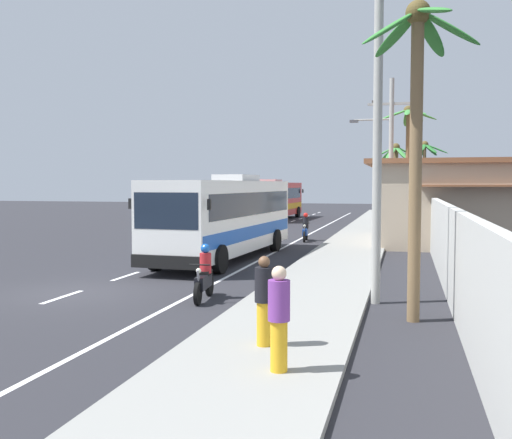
% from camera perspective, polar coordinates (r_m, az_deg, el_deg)
% --- Properties ---
extents(ground_plane, '(160.00, 160.00, 0.00)m').
position_cam_1_polar(ground_plane, '(18.12, -17.13, -6.82)').
color(ground_plane, '#28282D').
extents(sidewalk_kerb, '(3.20, 90.00, 0.14)m').
position_cam_1_polar(sidewalk_kerb, '(25.50, 8.52, -3.58)').
color(sidewalk_kerb, gray).
rests_on(sidewalk_kerb, ground).
extents(lane_markings, '(3.59, 71.56, 0.01)m').
position_cam_1_polar(lane_markings, '(31.12, 0.85, -2.39)').
color(lane_markings, white).
rests_on(lane_markings, ground).
extents(boundary_wall, '(0.24, 60.00, 2.56)m').
position_cam_1_polar(boundary_wall, '(29.27, 16.77, -0.41)').
color(boundary_wall, '#B2B2AD').
rests_on(boundary_wall, ground).
extents(coach_bus_foreground, '(3.44, 11.53, 3.60)m').
position_cam_1_polar(coach_bus_foreground, '(24.91, -2.97, 0.45)').
color(coach_bus_foreground, white).
rests_on(coach_bus_foreground, ground).
extents(coach_bus_far_lane, '(3.23, 11.09, 3.58)m').
position_cam_1_polar(coach_bus_far_lane, '(52.31, 1.84, 2.03)').
color(coach_bus_far_lane, red).
rests_on(coach_bus_far_lane, ground).
extents(motorcycle_beside_bus, '(0.56, 1.96, 1.58)m').
position_cam_1_polar(motorcycle_beside_bus, '(32.85, 4.83, -0.97)').
color(motorcycle_beside_bus, black).
rests_on(motorcycle_beside_bus, ground).
extents(motorcycle_trailing, '(0.56, 1.96, 1.54)m').
position_cam_1_polar(motorcycle_trailing, '(16.27, -5.04, -5.58)').
color(motorcycle_trailing, black).
rests_on(motorcycle_trailing, ground).
extents(pedestrian_near_kerb, '(0.36, 0.36, 1.73)m').
position_cam_1_polar(pedestrian_near_kerb, '(9.63, 2.24, -9.35)').
color(pedestrian_near_kerb, gold).
rests_on(pedestrian_near_kerb, sidewalk_kerb).
extents(pedestrian_midwalk, '(0.36, 0.36, 1.70)m').
position_cam_1_polar(pedestrian_midwalk, '(11.12, 0.79, -7.72)').
color(pedestrian_midwalk, gold).
rests_on(pedestrian_midwalk, sidewalk_kerb).
extents(utility_pole_nearest, '(2.37, 0.24, 9.93)m').
position_cam_1_polar(utility_pole_nearest, '(15.95, 11.75, 10.60)').
color(utility_pole_nearest, '#9E9E99').
rests_on(utility_pole_nearest, ground).
extents(utility_pole_mid, '(3.36, 0.24, 8.64)m').
position_cam_1_polar(utility_pole_mid, '(31.42, 12.83, 6.03)').
color(utility_pole_mid, '#9E9E99').
rests_on(utility_pole_mid, ground).
extents(palm_nearest, '(3.41, 3.48, 6.43)m').
position_cam_1_polar(palm_nearest, '(46.31, 16.03, 5.55)').
color(palm_nearest, brown).
rests_on(palm_nearest, ground).
extents(palm_second, '(3.24, 3.21, 7.73)m').
position_cam_1_polar(palm_second, '(35.52, 14.55, 7.74)').
color(palm_second, brown).
rests_on(palm_second, ground).
extents(palm_third, '(2.71, 2.82, 7.32)m').
position_cam_1_polar(palm_third, '(14.07, 15.38, 11.04)').
color(palm_third, brown).
rests_on(palm_third, ground).
extents(palm_fourth, '(3.32, 3.15, 5.93)m').
position_cam_1_polar(palm_fourth, '(40.83, 13.38, 4.59)').
color(palm_fourth, brown).
rests_on(palm_fourth, ground).
extents(palm_farthest, '(3.43, 3.55, 5.33)m').
position_cam_1_polar(palm_farthest, '(47.89, 13.35, 4.37)').
color(palm_farthest, brown).
rests_on(palm_farthest, ground).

